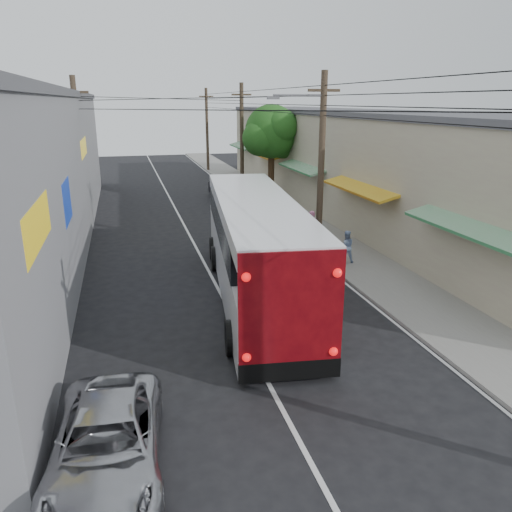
% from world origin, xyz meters
% --- Properties ---
extents(ground, '(120.00, 120.00, 0.00)m').
position_xyz_m(ground, '(0.00, 0.00, 0.00)').
color(ground, black).
rests_on(ground, ground).
extents(sidewalk, '(3.00, 80.00, 0.12)m').
position_xyz_m(sidewalk, '(6.50, 20.00, 0.06)').
color(sidewalk, slate).
rests_on(sidewalk, ground).
extents(building_right, '(7.09, 40.00, 6.25)m').
position_xyz_m(building_right, '(10.99, 22.00, 3.15)').
color(building_right, '#B0AB8C').
rests_on(building_right, ground).
extents(building_left, '(7.20, 36.00, 7.25)m').
position_xyz_m(building_left, '(-8.50, 18.00, 3.65)').
color(building_left, slate).
rests_on(building_left, ground).
extents(utility_poles, '(11.80, 45.28, 8.00)m').
position_xyz_m(utility_poles, '(3.13, 20.33, 4.13)').
color(utility_poles, '#473828').
rests_on(utility_poles, ground).
extents(street_tree, '(4.40, 4.00, 6.60)m').
position_xyz_m(street_tree, '(6.87, 26.02, 4.67)').
color(street_tree, '#3F2B19').
rests_on(street_tree, ground).
extents(coach_bus, '(4.04, 12.59, 3.57)m').
position_xyz_m(coach_bus, '(1.21, 9.10, 1.85)').
color(coach_bus, white).
rests_on(coach_bus, ground).
extents(jeepney, '(2.36, 4.57, 1.23)m').
position_xyz_m(jeepney, '(-3.80, 1.00, 0.62)').
color(jeepney, '#B0B0B7').
rests_on(jeepney, ground).
extents(parked_suv, '(2.64, 5.72, 1.62)m').
position_xyz_m(parked_suv, '(4.60, 16.31, 0.81)').
color(parked_suv, '#94939B').
rests_on(parked_suv, ground).
extents(parked_car_mid, '(1.74, 4.32, 1.47)m').
position_xyz_m(parked_car_mid, '(3.80, 23.97, 0.74)').
color(parked_car_mid, '#26262B').
rests_on(parked_car_mid, ground).
extents(parked_car_far, '(1.71, 4.35, 1.41)m').
position_xyz_m(parked_car_far, '(3.80, 27.66, 0.71)').
color(parked_car_far, black).
rests_on(parked_car_far, ground).
extents(pedestrian_near, '(0.70, 0.56, 1.67)m').
position_xyz_m(pedestrian_near, '(5.40, 14.44, 0.96)').
color(pedestrian_near, pink).
rests_on(pedestrian_near, sidewalk).
extents(pedestrian_far, '(0.78, 0.66, 1.41)m').
position_xyz_m(pedestrian_far, '(5.86, 11.45, 0.82)').
color(pedestrian_far, '#90A7D1').
rests_on(pedestrian_far, sidewalk).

